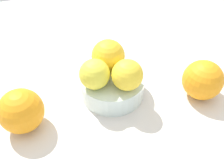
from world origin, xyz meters
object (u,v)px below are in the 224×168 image
fruit_bowl (112,86)px  orange_in_bowl_0 (109,56)px  orange_loose_0 (203,80)px  orange_in_bowl_1 (127,75)px  orange_in_bowl_2 (95,74)px  orange_loose_1 (21,111)px

fruit_bowl → orange_in_bowl_0: 6.66cm
fruit_bowl → orange_loose_0: orange_loose_0 is taller
orange_in_bowl_1 → orange_in_bowl_2: bearing=-108.5°
orange_loose_0 → orange_loose_1: 37.21cm
orange_in_bowl_2 → orange_in_bowl_0: bearing=137.1°
orange_in_bowl_0 → orange_in_bowl_2: (4.36, -4.04, -0.47)cm
orange_in_bowl_1 → orange_in_bowl_2: orange_in_bowl_1 is taller
orange_in_bowl_2 → fruit_bowl: bearing=109.4°
orange_in_bowl_0 → orange_in_bowl_1: (6.39, 2.06, -0.39)cm
orange_in_bowl_1 → orange_loose_0: size_ratio=0.74×
orange_in_bowl_1 → orange_loose_1: bearing=-88.2°
orange_in_bowl_2 → orange_loose_1: (2.69, -14.82, -3.40)cm
orange_in_bowl_0 → orange_in_bowl_2: 5.96cm
orange_in_bowl_0 → orange_loose_0: bearing=65.1°
orange_in_bowl_2 → orange_loose_1: orange_in_bowl_2 is taller
orange_in_bowl_1 → orange_loose_0: bearing=82.6°
orange_in_bowl_1 → orange_loose_1: size_ratio=0.74×
fruit_bowl → orange_in_bowl_2: (1.39, -3.96, 5.50)cm
orange_in_bowl_0 → fruit_bowl: bearing=-1.7°
orange_loose_0 → fruit_bowl: bearing=-106.8°
orange_in_bowl_0 → orange_in_bowl_1: 6.73cm
fruit_bowl → orange_loose_1: orange_loose_1 is taller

